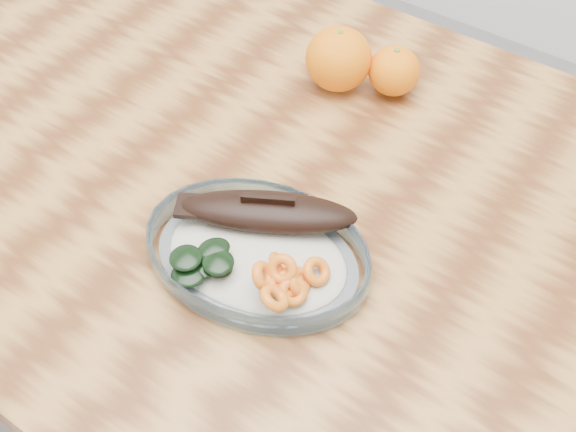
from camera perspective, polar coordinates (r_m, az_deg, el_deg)
The scene contains 5 objects.
ground at distance 1.54m, azimuth -2.59°, elevation -15.58°, with size 3.00×3.00×0.00m, color slate.
dining_table at distance 0.99m, azimuth -3.90°, elevation 0.53°, with size 1.20×0.80×0.75m.
plated_meal at distance 0.79m, azimuth -2.44°, elevation -2.73°, with size 0.54×0.54×0.08m.
orange_left at distance 0.99m, azimuth 4.02°, elevation 12.27°, with size 0.09×0.09×0.09m, color #FA6B05.
orange_right at distance 1.00m, azimuth 8.37°, elevation 11.28°, with size 0.07×0.07×0.07m, color #FA6B05.
Camera 1 is at (0.42, -0.49, 1.39)m, focal length 45.00 mm.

